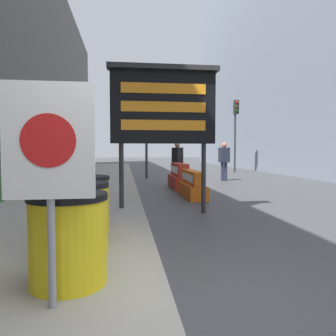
{
  "coord_description": "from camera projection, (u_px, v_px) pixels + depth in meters",
  "views": [
    {
      "loc": [
        -0.4,
        -2.59,
        1.38
      ],
      "look_at": [
        0.56,
        4.61,
        0.98
      ],
      "focal_mm": 35.0,
      "sensor_mm": 36.0,
      "label": 1
    }
  ],
  "objects": [
    {
      "name": "traffic_light_near_curb",
      "position": [
        147.0,
        121.0,
        15.95
      ],
      "size": [
        0.28,
        0.44,
        3.9
      ],
      "color": "#2D2D30",
      "rests_on": "ground_plane"
    },
    {
      "name": "ground_plane",
      "position": [
        174.0,
        318.0,
        2.69
      ],
      "size": [
        120.0,
        120.0,
        0.0
      ],
      "primitive_type": "plane",
      "color": "#3F3F42"
    },
    {
      "name": "jersey_barrier_red_striped",
      "position": [
        179.0,
        177.0,
        11.89
      ],
      "size": [
        0.6,
        1.87,
        0.91
      ],
      "color": "red",
      "rests_on": "ground_plane"
    },
    {
      "name": "pedestrian_passerby",
      "position": [
        224.0,
        158.0,
        14.73
      ],
      "size": [
        0.5,
        0.37,
        1.73
      ],
      "rotation": [
        0.0,
        0.0,
        0.22
      ],
      "color": "#23283D",
      "rests_on": "ground_plane"
    },
    {
      "name": "barrel_drum_foreground",
      "position": [
        68.0,
        239.0,
        2.99
      ],
      "size": [
        0.72,
        0.72,
        0.84
      ],
      "color": "yellow",
      "rests_on": "sidewalk_left"
    },
    {
      "name": "pedestrian_worker",
      "position": [
        177.0,
        159.0,
        13.01
      ],
      "size": [
        0.42,
        0.52,
        1.72
      ],
      "rotation": [
        0.0,
        0.0,
        5.1
      ],
      "color": "#333338",
      "rests_on": "ground_plane"
    },
    {
      "name": "message_board",
      "position": [
        163.0,
        107.0,
        6.98
      ],
      "size": [
        2.36,
        0.36,
        3.16
      ],
      "color": "#28282B",
      "rests_on": "ground_plane"
    },
    {
      "name": "building_left_facade",
      "position": [
        4.0,
        18.0,
        11.46
      ],
      "size": [
        0.4,
        50.4,
        12.04
      ],
      "color": "#4C4742",
      "rests_on": "ground_plane"
    },
    {
      "name": "traffic_light_far_side",
      "position": [
        236.0,
        121.0,
        20.28
      ],
      "size": [
        0.28,
        0.45,
        4.47
      ],
      "color": "#2D2D30",
      "rests_on": "ground_plane"
    },
    {
      "name": "warning_sign",
      "position": [
        49.0,
        154.0,
        2.48
      ],
      "size": [
        0.68,
        0.08,
        1.75
      ],
      "color": "gray",
      "rests_on": "sidewalk_left"
    },
    {
      "name": "barrel_drum_middle",
      "position": [
        79.0,
        217.0,
        3.98
      ],
      "size": [
        0.72,
        0.72,
        0.84
      ],
      "color": "yellow",
      "rests_on": "sidewalk_left"
    },
    {
      "name": "barrel_drum_back",
      "position": [
        86.0,
        203.0,
        4.97
      ],
      "size": [
        0.72,
        0.72,
        0.84
      ],
      "color": "yellow",
      "rests_on": "sidewalk_left"
    },
    {
      "name": "jersey_barrier_orange_far",
      "position": [
        192.0,
        185.0,
        9.61
      ],
      "size": [
        0.51,
        1.92,
        0.78
      ],
      "color": "orange",
      "rests_on": "ground_plane"
    },
    {
      "name": "traffic_cone_near",
      "position": [
        182.0,
        177.0,
        13.38
      ],
      "size": [
        0.33,
        0.33,
        0.6
      ],
      "color": "black",
      "rests_on": "ground_plane"
    }
  ]
}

